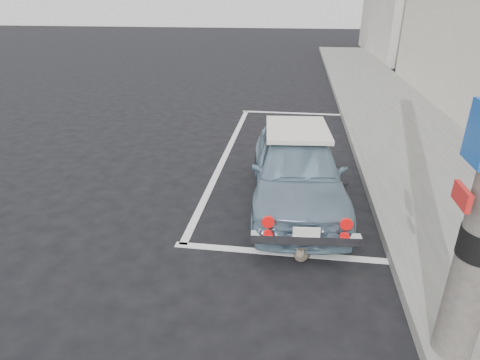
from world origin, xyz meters
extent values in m
plane|color=black|center=(0.00, 0.00, 0.00)|extent=(80.00, 80.00, 0.00)
cube|color=slate|center=(3.20, 2.00, 0.07)|extent=(2.80, 40.00, 0.15)
cube|color=silver|center=(0.50, -0.50, 0.00)|extent=(3.00, 0.12, 0.01)
cube|color=silver|center=(0.50, 6.50, 0.00)|extent=(3.00, 0.12, 0.01)
cube|color=silver|center=(-0.90, 3.00, 0.00)|extent=(0.12, 7.00, 0.01)
cube|color=#154EAF|center=(1.81, -2.00, 2.20)|extent=(0.04, 0.35, 0.45)
cube|color=red|center=(1.81, -2.00, 1.70)|extent=(0.04, 0.30, 0.15)
cube|color=white|center=(1.80, -2.00, 1.70)|extent=(0.02, 0.16, 0.08)
imported|color=slate|center=(0.59, 1.00, 0.60)|extent=(1.69, 3.61, 1.19)
cube|color=silver|center=(0.56, 1.35, 1.12)|extent=(1.09, 1.41, 0.07)
cube|color=silver|center=(0.73, -0.70, 0.38)|extent=(1.35, 0.23, 0.12)
cube|color=white|center=(0.73, -0.74, 0.48)|extent=(0.33, 0.05, 0.17)
cylinder|color=red|center=(0.27, -0.76, 0.62)|extent=(0.15, 0.05, 0.15)
cylinder|color=red|center=(1.20, -0.69, 0.62)|extent=(0.15, 0.05, 0.15)
cylinder|color=red|center=(0.27, -0.76, 0.44)|extent=(0.12, 0.05, 0.12)
cylinder|color=red|center=(1.20, -0.69, 0.44)|extent=(0.12, 0.05, 0.12)
ellipsoid|color=#675E4F|center=(0.70, -0.59, 0.10)|extent=(0.25, 0.35, 0.19)
sphere|color=#675E4F|center=(0.68, -0.73, 0.17)|extent=(0.12, 0.12, 0.12)
cone|color=#675E4F|center=(0.65, -0.72, 0.23)|extent=(0.04, 0.04, 0.05)
cone|color=#675E4F|center=(0.71, -0.74, 0.23)|extent=(0.04, 0.04, 0.05)
cylinder|color=#675E4F|center=(0.77, -0.44, 0.04)|extent=(0.08, 0.21, 0.03)
camera|label=1|loc=(0.51, -4.93, 3.09)|focal=30.00mm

